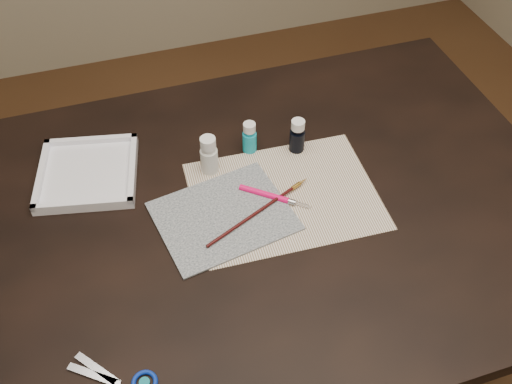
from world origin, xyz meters
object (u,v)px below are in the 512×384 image
object	(u,v)px
paint_bottle_cyan	(250,137)
paint_bottle_navy	(297,136)
paper	(284,195)
scissors	(108,383)
paint_bottle_white	(209,155)
palette_tray	(88,172)
canvas	(224,216)

from	to	relation	value
paint_bottle_cyan	paint_bottle_navy	size ratio (longest dim) A/B	0.92
paper	paint_bottle_cyan	world-z (taller)	paint_bottle_cyan
scissors	paper	bearing A→B (deg)	-106.76
paint_bottle_cyan	paint_bottle_white	bearing A→B (deg)	-160.87
paint_bottle_navy	scissors	world-z (taller)	paint_bottle_navy
paper	paint_bottle_cyan	xyz separation A→B (m)	(-0.03, 0.15, 0.04)
paint_bottle_cyan	palette_tray	bearing A→B (deg)	175.86
paper	paint_bottle_navy	distance (m)	0.15
paper	paint_bottle_navy	world-z (taller)	paint_bottle_navy
paint_bottle_white	palette_tray	xyz separation A→B (m)	(-0.25, 0.06, -0.03)
canvas	paint_bottle_white	xyz separation A→B (m)	(0.01, 0.14, 0.04)
paint_bottle_white	palette_tray	world-z (taller)	paint_bottle_white
paper	canvas	distance (m)	0.14
scissors	paint_bottle_white	bearing A→B (deg)	-86.63
paper	paint_bottle_cyan	bearing A→B (deg)	100.25
canvas	paint_bottle_white	size ratio (longest dim) A/B	2.83
paper	canvas	world-z (taller)	canvas
scissors	palette_tray	distance (m)	0.48
canvas	palette_tray	size ratio (longest dim) A/B	1.27
paper	paint_bottle_navy	xyz separation A→B (m)	(0.07, 0.12, 0.04)
paint_bottle_white	paint_bottle_cyan	distance (m)	0.11
paint_bottle_navy	palette_tray	xyz separation A→B (m)	(-0.45, 0.06, -0.03)
canvas	scissors	xyz separation A→B (m)	(-0.27, -0.28, 0.00)
paint_bottle_navy	paint_bottle_cyan	bearing A→B (deg)	163.32
paint_bottle_white	palette_tray	bearing A→B (deg)	166.59
paint_bottle_navy	paint_bottle_white	bearing A→B (deg)	-178.65
palette_tray	paint_bottle_white	bearing A→B (deg)	-13.41
paint_bottle_white	paint_bottle_cyan	bearing A→B (deg)	19.13
paint_bottle_white	paint_bottle_cyan	xyz separation A→B (m)	(0.10, 0.03, -0.01)
canvas	paint_bottle_white	distance (m)	0.14
paint_bottle_cyan	scissors	xyz separation A→B (m)	(-0.38, -0.45, -0.03)
paper	paint_bottle_navy	bearing A→B (deg)	59.63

